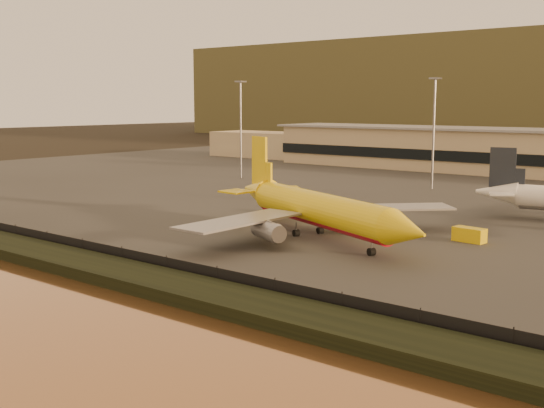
% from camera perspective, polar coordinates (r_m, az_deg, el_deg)
% --- Properties ---
extents(ground, '(900.00, 900.00, 0.00)m').
position_cam_1_polar(ground, '(90.24, -3.52, -4.33)').
color(ground, black).
rests_on(ground, ground).
extents(embankment, '(320.00, 7.00, 1.40)m').
position_cam_1_polar(embankment, '(78.74, -11.95, -5.88)').
color(embankment, black).
rests_on(embankment, ground).
extents(tarmac, '(320.00, 220.00, 0.20)m').
position_cam_1_polar(tarmac, '(171.71, 18.40, 1.40)').
color(tarmac, '#2D2D2D').
rests_on(tarmac, ground).
extents(perimeter_fence, '(300.00, 0.05, 2.20)m').
position_cam_1_polar(perimeter_fence, '(81.09, -9.76, -4.97)').
color(perimeter_fence, black).
rests_on(perimeter_fence, tarmac).
extents(terminal_building, '(202.00, 25.00, 12.60)m').
position_cam_1_polar(terminal_building, '(204.73, 17.70, 4.24)').
color(terminal_building, tan).
rests_on(terminal_building, tarmac).
extents(apron_light_masts, '(152.20, 12.20, 25.40)m').
position_cam_1_polar(apron_light_masts, '(146.81, 21.41, 6.23)').
color(apron_light_masts, slate).
rests_on(apron_light_masts, tarmac).
extents(dhl_cargo_jet, '(45.29, 42.87, 14.15)m').
position_cam_1_polar(dhl_cargo_jet, '(100.07, 3.83, -0.48)').
color(dhl_cargo_jet, yellow).
rests_on(dhl_cargo_jet, tarmac).
extents(gse_vehicle_yellow, '(4.76, 2.52, 2.06)m').
position_cam_1_polar(gse_vehicle_yellow, '(101.72, 16.18, -2.48)').
color(gse_vehicle_yellow, yellow).
rests_on(gse_vehicle_yellow, tarmac).
extents(gse_vehicle_white, '(4.73, 2.49, 2.05)m').
position_cam_1_polar(gse_vehicle_white, '(121.17, 2.85, -0.43)').
color(gse_vehicle_white, white).
rests_on(gse_vehicle_white, tarmac).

